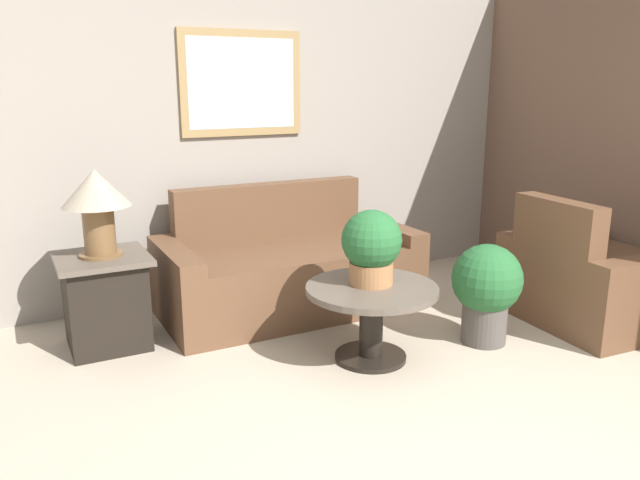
% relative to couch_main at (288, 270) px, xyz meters
% --- Properties ---
extents(ground_plane, '(20.00, 20.00, 0.00)m').
position_rel_couch_main_xyz_m(ground_plane, '(0.06, -2.46, -0.31)').
color(ground_plane, tan).
extents(wall_back, '(6.71, 0.09, 2.60)m').
position_rel_couch_main_xyz_m(wall_back, '(0.06, 0.59, 1.00)').
color(wall_back, gray).
rests_on(wall_back, ground_plane).
extents(wall_right, '(0.06, 5.02, 2.60)m').
position_rel_couch_main_xyz_m(wall_right, '(2.45, -0.95, 0.99)').
color(wall_right, brown).
rests_on(wall_right, ground_plane).
extents(couch_main, '(1.93, 0.93, 0.94)m').
position_rel_couch_main_xyz_m(couch_main, '(0.00, 0.00, 0.00)').
color(couch_main, brown).
rests_on(couch_main, ground_plane).
extents(armchair, '(1.01, 1.13, 0.94)m').
position_rel_couch_main_xyz_m(armchair, '(1.86, -1.26, -0.00)').
color(armchair, brown).
rests_on(armchair, ground_plane).
extents(coffee_table, '(0.83, 0.83, 0.49)m').
position_rel_couch_main_xyz_m(coffee_table, '(0.08, -1.08, 0.04)').
color(coffee_table, black).
rests_on(coffee_table, ground_plane).
extents(side_table, '(0.58, 0.58, 0.62)m').
position_rel_couch_main_xyz_m(side_table, '(-1.36, -0.09, 0.01)').
color(side_table, black).
rests_on(side_table, ground_plane).
extents(table_lamp, '(0.43, 0.43, 0.57)m').
position_rel_couch_main_xyz_m(table_lamp, '(-1.36, -0.09, 0.69)').
color(table_lamp, brown).
rests_on(table_lamp, side_table).
extents(potted_plant_on_table, '(0.38, 0.38, 0.47)m').
position_rel_couch_main_xyz_m(potted_plant_on_table, '(0.10, -1.04, 0.43)').
color(potted_plant_on_table, '#9E6B42').
rests_on(potted_plant_on_table, coffee_table).
extents(potted_plant_floor, '(0.47, 0.47, 0.68)m').
position_rel_couch_main_xyz_m(potted_plant_floor, '(0.91, -1.21, 0.08)').
color(potted_plant_floor, '#4C4742').
rests_on(potted_plant_floor, ground_plane).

